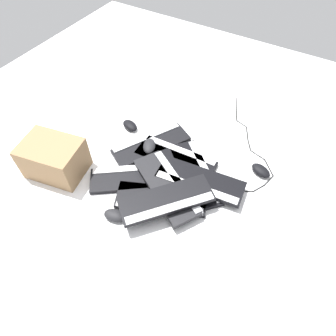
% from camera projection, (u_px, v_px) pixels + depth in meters
% --- Properties ---
extents(ground_plane, '(3.20, 3.20, 0.00)m').
position_uv_depth(ground_plane, '(171.00, 184.00, 1.54)').
color(ground_plane, white).
extents(keyboard_0, '(0.17, 0.45, 0.03)m').
position_uv_depth(keyboard_0, '(176.00, 158.00, 1.63)').
color(keyboard_0, black).
rests_on(keyboard_0, ground).
extents(keyboard_1, '(0.46, 0.34, 0.03)m').
position_uv_depth(keyboard_1, '(151.00, 145.00, 1.70)').
color(keyboard_1, black).
rests_on(keyboard_1, ground).
extents(keyboard_2, '(0.38, 0.44, 0.03)m').
position_uv_depth(keyboard_2, '(133.00, 178.00, 1.55)').
color(keyboard_2, black).
rests_on(keyboard_2, ground).
extents(keyboard_3, '(0.31, 0.46, 0.03)m').
position_uv_depth(keyboard_3, '(161.00, 199.00, 1.47)').
color(keyboard_3, black).
rests_on(keyboard_3, ground).
extents(keyboard_4, '(0.41, 0.43, 0.03)m').
position_uv_depth(keyboard_4, '(195.00, 173.00, 1.57)').
color(keyboard_4, black).
rests_on(keyboard_4, ground).
extents(keyboard_5, '(0.35, 0.45, 0.03)m').
position_uv_depth(keyboard_5, '(167.00, 187.00, 1.48)').
color(keyboard_5, black).
rests_on(keyboard_5, keyboard_3).
extents(keyboard_6, '(0.43, 0.40, 0.03)m').
position_uv_depth(keyboard_6, '(166.00, 200.00, 1.39)').
color(keyboard_6, black).
rests_on(keyboard_6, keyboard_5).
extents(keyboard_7, '(0.20, 0.45, 0.03)m').
position_uv_depth(keyboard_7, '(200.00, 181.00, 1.50)').
color(keyboard_7, black).
rests_on(keyboard_7, keyboard_4).
extents(mouse_0, '(0.09, 0.12, 0.04)m').
position_uv_depth(mouse_0, '(115.00, 215.00, 1.40)').
color(mouse_0, black).
rests_on(mouse_0, ground).
extents(mouse_1, '(0.10, 0.13, 0.04)m').
position_uv_depth(mouse_1, '(261.00, 171.00, 1.57)').
color(mouse_1, black).
rests_on(mouse_1, ground).
extents(mouse_2, '(0.13, 0.11, 0.04)m').
position_uv_depth(mouse_2, '(149.00, 146.00, 1.64)').
color(mouse_2, black).
rests_on(mouse_2, keyboard_1).
extents(mouse_3, '(0.10, 0.13, 0.04)m').
position_uv_depth(mouse_3, '(130.00, 125.00, 1.79)').
color(mouse_3, black).
rests_on(mouse_3, ground).
extents(cable_0, '(0.70, 0.43, 0.01)m').
position_uv_depth(cable_0, '(250.00, 145.00, 1.71)').
color(cable_0, black).
rests_on(cable_0, ground).
extents(cable_1, '(0.46, 0.29, 0.01)m').
position_uv_depth(cable_1, '(176.00, 170.00, 1.59)').
color(cable_1, '#59595B').
rests_on(cable_1, ground).
extents(cardboard_box, '(0.27, 0.33, 0.19)m').
position_uv_depth(cardboard_box, '(54.00, 158.00, 1.53)').
color(cardboard_box, olive).
rests_on(cardboard_box, ground).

